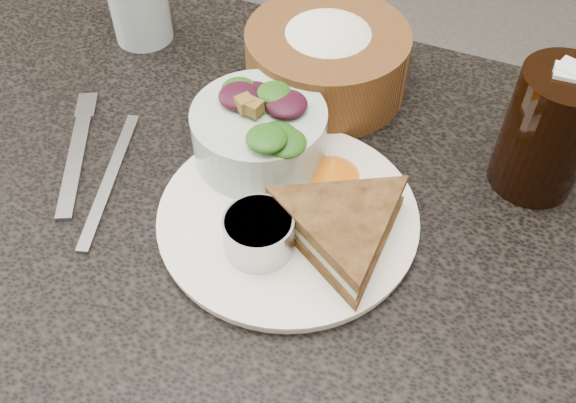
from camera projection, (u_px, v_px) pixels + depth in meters
The scene contains 10 objects.
dining_table at pixel (262, 372), 0.95m from camera, with size 1.00×0.70×0.75m, color black.
dinner_plate at pixel (288, 217), 0.65m from camera, with size 0.26×0.26×0.01m, color silver.
sandwich at pixel (343, 228), 0.61m from camera, with size 0.16×0.16×0.04m, color brown, non-canonical shape.
salad_bowl at pixel (259, 126), 0.67m from camera, with size 0.14×0.14×0.08m, color #A2B7AB, non-canonical shape.
dressing_ramekin at pixel (259, 234), 0.60m from camera, with size 0.07×0.07×0.04m, color #ABACAF.
orange_wedge at pixel (333, 167), 0.67m from camera, with size 0.06×0.06×0.03m, color orange.
fork at pixel (76, 158), 0.71m from camera, with size 0.02×0.18×0.00m, color #A9ACB0.
knife at pixel (110, 178), 0.69m from camera, with size 0.01×0.20×0.00m, color #9D9EA0.
bread_basket at pixel (327, 51), 0.75m from camera, with size 0.19×0.19×0.11m, color brown, non-canonical shape.
cola_glass at pixel (550, 127), 0.63m from camera, with size 0.09×0.09×0.15m, color black, non-canonical shape.
Camera 1 is at (0.20, -0.38, 1.26)m, focal length 40.00 mm.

